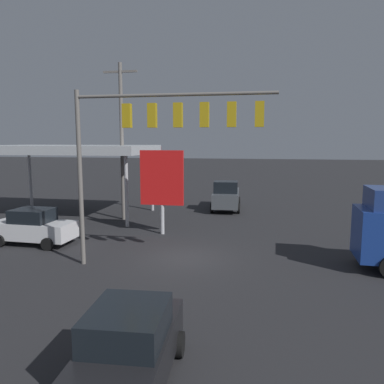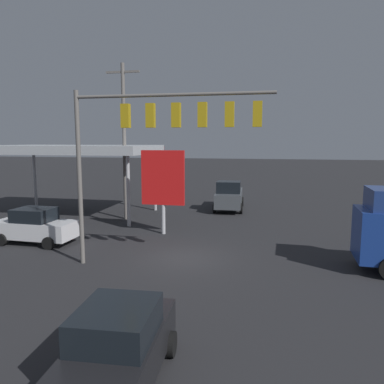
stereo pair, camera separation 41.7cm
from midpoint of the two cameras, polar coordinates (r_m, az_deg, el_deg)
name	(u,v)px [view 1 (the left image)]	position (r m, az deg, el deg)	size (l,w,h in m)	color
ground_plane	(184,258)	(18.20, -1.82, -9.98)	(200.00, 200.00, 0.00)	#262628
traffic_signal_assembly	(160,129)	(15.90, -5.60, 9.52)	(8.57, 0.43, 7.73)	slate
utility_pole	(122,139)	(26.68, -11.09, 7.96)	(2.40, 0.26, 10.81)	slate
gas_station_canopy	(71,150)	(29.24, -18.42, 6.08)	(11.93, 7.08, 5.23)	#B2B7BC
price_sign	(162,180)	(22.19, -5.14, 1.90)	(2.60, 0.27, 5.01)	#B7B7BC
sedan_waiting	(128,350)	(9.17, -11.08, -22.54)	(2.26, 4.49, 1.93)	black
pickup_parked	(226,196)	(30.41, 4.83, -0.63)	(2.45, 5.29, 2.40)	#474C51
sedan_far	(33,227)	(22.10, -23.53, -4.89)	(4.46, 2.19, 1.93)	silver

